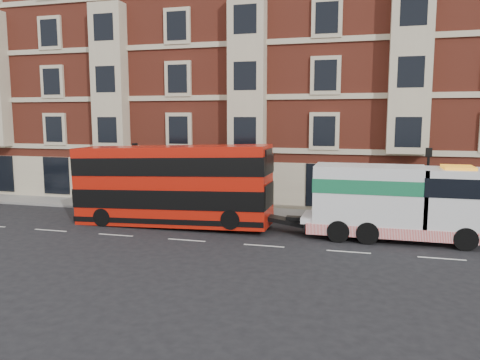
{
  "coord_description": "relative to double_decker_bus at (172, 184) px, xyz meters",
  "views": [
    {
      "loc": [
        8.59,
        -21.54,
        6.15
      ],
      "look_at": [
        1.73,
        4.0,
        2.62
      ],
      "focal_mm": 35.0,
      "sensor_mm": 36.0,
      "label": 1
    }
  ],
  "objects": [
    {
      "name": "ground",
      "position": [
        1.97,
        -2.79,
        -2.42
      ],
      "size": [
        120.0,
        120.0,
        0.0
      ],
      "primitive_type": "plane",
      "color": "black",
      "rests_on": "ground"
    },
    {
      "name": "sidewalk",
      "position": [
        1.97,
        4.71,
        -2.34
      ],
      "size": [
        90.0,
        3.0,
        0.15
      ],
      "primitive_type": "cube",
      "color": "slate",
      "rests_on": "ground"
    },
    {
      "name": "victorian_terrace",
      "position": [
        2.47,
        12.21,
        7.65
      ],
      "size": [
        45.0,
        12.0,
        20.4
      ],
      "color": "maroon",
      "rests_on": "ground"
    },
    {
      "name": "lamp_post_west",
      "position": [
        -4.03,
        3.41,
        0.26
      ],
      "size": [
        0.35,
        0.15,
        4.35
      ],
      "color": "black",
      "rests_on": "sidewalk"
    },
    {
      "name": "lamp_post_east",
      "position": [
        13.97,
        3.41,
        0.26
      ],
      "size": [
        0.35,
        0.15,
        4.35
      ],
      "color": "black",
      "rests_on": "sidewalk"
    },
    {
      "name": "double_decker_bus",
      "position": [
        0.0,
        0.0,
        0.0
      ],
      "size": [
        11.27,
        2.59,
        4.56
      ],
      "color": "#BA170A",
      "rests_on": "ground"
    },
    {
      "name": "tow_truck",
      "position": [
        12.06,
        -0.0,
        -0.42
      ],
      "size": [
        9.02,
        2.67,
        3.76
      ],
      "color": "silver",
      "rests_on": "ground"
    },
    {
      "name": "pedestrian",
      "position": [
        -8.58,
        4.49,
        -1.36
      ],
      "size": [
        0.67,
        0.45,
        1.81
      ],
      "primitive_type": "imported",
      "rotation": [
        0.0,
        0.0,
        0.03
      ],
      "color": "#191831",
      "rests_on": "sidewalk"
    }
  ]
}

